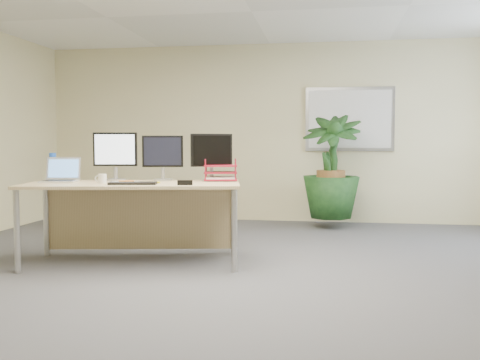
% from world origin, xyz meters
% --- Properties ---
extents(floor, '(8.00, 8.00, 0.00)m').
position_xyz_m(floor, '(0.00, 0.00, 0.00)').
color(floor, '#404044').
rests_on(floor, ground).
extents(back_wall, '(7.00, 0.04, 2.70)m').
position_xyz_m(back_wall, '(0.00, 4.00, 1.35)').
color(back_wall, beige).
rests_on(back_wall, floor).
extents(whiteboard, '(1.30, 0.04, 0.95)m').
position_xyz_m(whiteboard, '(1.20, 3.97, 1.55)').
color(whiteboard, '#A0A0A5').
rests_on(whiteboard, back_wall).
extents(desk, '(2.22, 1.25, 0.81)m').
position_xyz_m(desk, '(-1.04, 0.97, 0.63)').
color(desk, tan).
rests_on(desk, floor).
extents(floor_plant, '(0.98, 0.98, 1.50)m').
position_xyz_m(floor_plant, '(0.93, 3.39, 0.75)').
color(floor_plant, '#133515').
rests_on(floor_plant, floor).
extents(monitor_left, '(0.45, 0.20, 0.50)m').
position_xyz_m(monitor_left, '(-1.30, 1.10, 1.09)').
color(monitor_left, '#A6A6AB').
rests_on(monitor_left, desk).
extents(monitor_right, '(0.42, 0.19, 0.47)m').
position_xyz_m(monitor_right, '(-0.81, 1.17, 1.07)').
color(monitor_right, '#A6A6AB').
rests_on(monitor_right, desk).
extents(monitor_dark, '(0.40, 0.24, 0.49)m').
position_xyz_m(monitor_dark, '(-0.31, 1.25, 1.08)').
color(monitor_dark, '#A6A6AB').
rests_on(monitor_dark, desk).
extents(laptop, '(0.39, 0.36, 0.25)m').
position_xyz_m(laptop, '(-1.78, 0.85, 0.87)').
color(laptop, silver).
rests_on(laptop, desk).
extents(keyboard, '(0.46, 0.23, 0.02)m').
position_xyz_m(keyboard, '(-0.94, 0.64, 0.82)').
color(keyboard, black).
rests_on(keyboard, desk).
extents(coffee_mug, '(0.12, 0.08, 0.09)m').
position_xyz_m(coffee_mug, '(-1.29, 0.74, 0.85)').
color(coffee_mug, silver).
rests_on(coffee_mug, desk).
extents(spiral_notebook, '(0.29, 0.24, 0.01)m').
position_xyz_m(spiral_notebook, '(-1.10, 0.81, 0.81)').
color(spiral_notebook, white).
rests_on(spiral_notebook, desk).
extents(orange_pen, '(0.14, 0.06, 0.01)m').
position_xyz_m(orange_pen, '(-1.07, 0.83, 0.82)').
color(orange_pen, orange).
rests_on(orange_pen, spiral_notebook).
extents(yellow_highlighter, '(0.13, 0.02, 0.02)m').
position_xyz_m(yellow_highlighter, '(-0.79, 0.82, 0.81)').
color(yellow_highlighter, yellow).
rests_on(yellow_highlighter, desk).
extents(water_bottle, '(0.07, 0.07, 0.29)m').
position_xyz_m(water_bottle, '(-1.95, 1.00, 0.94)').
color(water_bottle, silver).
rests_on(water_bottle, desk).
extents(letter_tray, '(0.38, 0.31, 0.16)m').
position_xyz_m(letter_tray, '(-0.21, 1.25, 0.88)').
color(letter_tray, maroon).
rests_on(letter_tray, desk).
extents(stapler, '(0.14, 0.06, 0.05)m').
position_xyz_m(stapler, '(-0.43, 0.65, 0.83)').
color(stapler, black).
rests_on(stapler, desk).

